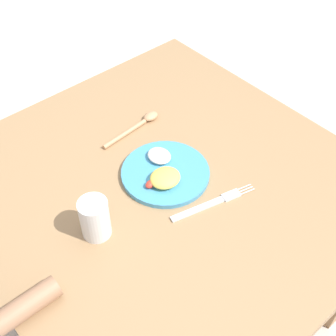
{
  "coord_description": "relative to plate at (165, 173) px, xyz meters",
  "views": [
    {
      "loc": [
        0.63,
        -0.54,
        1.59
      ],
      "look_at": [
        -0.02,
        0.03,
        0.69
      ],
      "focal_mm": 49.78,
      "sensor_mm": 36.0,
      "label": 1
    }
  ],
  "objects": [
    {
      "name": "ground_plane",
      "position": [
        0.01,
        -0.01,
        -0.69
      ],
      "size": [
        8.0,
        8.0,
        0.0
      ],
      "primitive_type": "plane",
      "color": "beige"
    },
    {
      "name": "drinking_cup",
      "position": [
        0.03,
        -0.24,
        0.04
      ],
      "size": [
        0.07,
        0.07,
        0.11
      ],
      "primitive_type": "cylinder",
      "color": "silver",
      "rests_on": "dining_table"
    },
    {
      "name": "plate",
      "position": [
        0.0,
        0.0,
        0.0
      ],
      "size": [
        0.24,
        0.24,
        0.04
      ],
      "color": "#4191BB",
      "rests_on": "dining_table"
    },
    {
      "name": "fork",
      "position": [
        0.15,
        0.02,
        -0.01
      ],
      "size": [
        0.08,
        0.23,
        0.01
      ],
      "rotation": [
        0.0,
        0.0,
        1.32
      ],
      "color": "silver",
      "rests_on": "dining_table"
    },
    {
      "name": "spoon",
      "position": [
        -0.2,
        0.08,
        -0.0
      ],
      "size": [
        0.04,
        0.21,
        0.02
      ],
      "rotation": [
        0.0,
        0.0,
        1.65
      ],
      "color": "tan",
      "rests_on": "dining_table"
    },
    {
      "name": "dining_table",
      "position": [
        0.01,
        -0.01,
        -0.12
      ],
      "size": [
        1.03,
        1.0,
        0.67
      ],
      "color": "#97734D",
      "rests_on": "ground_plane"
    }
  ]
}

